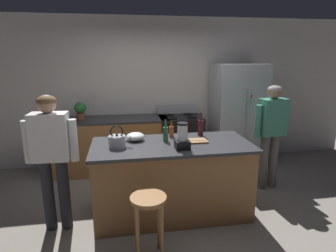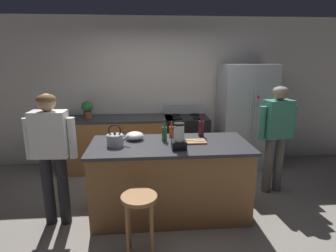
{
  "view_description": "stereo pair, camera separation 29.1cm",
  "coord_description": "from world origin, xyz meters",
  "px_view_note": "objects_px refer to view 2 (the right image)",
  "views": [
    {
      "loc": [
        -0.59,
        -3.25,
        2.02
      ],
      "look_at": [
        0.0,
        0.3,
        1.11
      ],
      "focal_mm": 29.72,
      "sensor_mm": 36.0,
      "label": 1
    },
    {
      "loc": [
        -0.3,
        -3.29,
        2.02
      ],
      "look_at": [
        0.0,
        0.3,
        1.11
      ],
      "focal_mm": 29.72,
      "sensor_mm": 36.0,
      "label": 2
    }
  ],
  "objects_px": {
    "person_by_sink_right": "(277,130)",
    "chef_knife": "(195,141)",
    "bottle_olive_oil": "(164,133)",
    "potted_plant": "(87,108)",
    "refrigerator": "(245,117)",
    "stove_range": "(186,142)",
    "bottle_wine": "(201,128)",
    "bottle_cooking_sauce": "(171,131)",
    "kitchen_island": "(170,179)",
    "person_by_island_left": "(51,148)",
    "tea_kettle": "(115,140)",
    "cutting_board": "(194,142)",
    "blender_appliance": "(179,138)",
    "bar_stool": "(139,210)",
    "mixing_bowl": "(135,136)"
  },
  "relations": [
    {
      "from": "kitchen_island",
      "to": "bottle_cooking_sauce",
      "type": "bearing_deg",
      "value": 81.34
    },
    {
      "from": "kitchen_island",
      "to": "person_by_island_left",
      "type": "bearing_deg",
      "value": -175.27
    },
    {
      "from": "refrigerator",
      "to": "stove_range",
      "type": "bearing_deg",
      "value": 178.68
    },
    {
      "from": "mixing_bowl",
      "to": "tea_kettle",
      "type": "xyz_separation_m",
      "value": [
        -0.23,
        -0.23,
        0.03
      ]
    },
    {
      "from": "potted_plant",
      "to": "cutting_board",
      "type": "distance_m",
      "value": 2.22
    },
    {
      "from": "refrigerator",
      "to": "bottle_wine",
      "type": "relative_size",
      "value": 5.95
    },
    {
      "from": "bottle_cooking_sauce",
      "to": "person_by_island_left",
      "type": "bearing_deg",
      "value": -164.07
    },
    {
      "from": "person_by_island_left",
      "to": "cutting_board",
      "type": "xyz_separation_m",
      "value": [
        1.7,
        0.14,
        -0.01
      ]
    },
    {
      "from": "tea_kettle",
      "to": "bottle_wine",
      "type": "bearing_deg",
      "value": 16.38
    },
    {
      "from": "refrigerator",
      "to": "person_by_sink_right",
      "type": "height_order",
      "value": "refrigerator"
    },
    {
      "from": "bar_stool",
      "to": "chef_knife",
      "type": "height_order",
      "value": "chef_knife"
    },
    {
      "from": "blender_appliance",
      "to": "bottle_cooking_sauce",
      "type": "xyz_separation_m",
      "value": [
        -0.04,
        0.51,
        -0.05
      ]
    },
    {
      "from": "kitchen_island",
      "to": "person_by_sink_right",
      "type": "relative_size",
      "value": 1.24
    },
    {
      "from": "bar_stool",
      "to": "bottle_olive_oil",
      "type": "bearing_deg",
      "value": 70.98
    },
    {
      "from": "bottle_olive_oil",
      "to": "tea_kettle",
      "type": "distance_m",
      "value": 0.63
    },
    {
      "from": "bottle_olive_oil",
      "to": "potted_plant",
      "type": "bearing_deg",
      "value": 130.94
    },
    {
      "from": "bar_stool",
      "to": "mixing_bowl",
      "type": "bearing_deg",
      "value": 93.71
    },
    {
      "from": "bar_stool",
      "to": "cutting_board",
      "type": "relative_size",
      "value": 2.28
    },
    {
      "from": "bottle_wine",
      "to": "bottle_cooking_sauce",
      "type": "bearing_deg",
      "value": -179.52
    },
    {
      "from": "cutting_board",
      "to": "refrigerator",
      "type": "bearing_deg",
      "value": 51.05
    },
    {
      "from": "person_by_island_left",
      "to": "bar_stool",
      "type": "height_order",
      "value": "person_by_island_left"
    },
    {
      "from": "bottle_wine",
      "to": "refrigerator",
      "type": "bearing_deg",
      "value": 48.92
    },
    {
      "from": "potted_plant",
      "to": "cutting_board",
      "type": "height_order",
      "value": "potted_plant"
    },
    {
      "from": "mixing_bowl",
      "to": "potted_plant",
      "type": "bearing_deg",
      "value": 122.38
    },
    {
      "from": "person_by_island_left",
      "to": "potted_plant",
      "type": "xyz_separation_m",
      "value": [
        0.1,
        1.67,
        0.15
      ]
    },
    {
      "from": "refrigerator",
      "to": "chef_knife",
      "type": "relative_size",
      "value": 8.54
    },
    {
      "from": "person_by_island_left",
      "to": "chef_knife",
      "type": "xyz_separation_m",
      "value": [
        1.72,
        0.14,
        -0.0
      ]
    },
    {
      "from": "bottle_cooking_sauce",
      "to": "tea_kettle",
      "type": "bearing_deg",
      "value": -155.48
    },
    {
      "from": "bottle_wine",
      "to": "bottle_cooking_sauce",
      "type": "relative_size",
      "value": 1.46
    },
    {
      "from": "potted_plant",
      "to": "blender_appliance",
      "type": "height_order",
      "value": "blender_appliance"
    },
    {
      "from": "refrigerator",
      "to": "person_by_island_left",
      "type": "bearing_deg",
      "value": -150.84
    },
    {
      "from": "stove_range",
      "to": "bottle_cooking_sauce",
      "type": "xyz_separation_m",
      "value": [
        -0.38,
        -1.23,
        0.54
      ]
    },
    {
      "from": "potted_plant",
      "to": "bottle_olive_oil",
      "type": "xyz_separation_m",
      "value": [
        1.24,
        -1.43,
        -0.07
      ]
    },
    {
      "from": "person_by_island_left",
      "to": "potted_plant",
      "type": "bearing_deg",
      "value": 86.57
    },
    {
      "from": "refrigerator",
      "to": "tea_kettle",
      "type": "relative_size",
      "value": 6.82
    },
    {
      "from": "person_by_sink_right",
      "to": "chef_knife",
      "type": "relative_size",
      "value": 7.3
    },
    {
      "from": "person_by_sink_right",
      "to": "cutting_board",
      "type": "height_order",
      "value": "person_by_sink_right"
    },
    {
      "from": "blender_appliance",
      "to": "bottle_wine",
      "type": "relative_size",
      "value": 0.99
    },
    {
      "from": "kitchen_island",
      "to": "mixing_bowl",
      "type": "height_order",
      "value": "mixing_bowl"
    },
    {
      "from": "potted_plant",
      "to": "blender_appliance",
      "type": "relative_size",
      "value": 0.96
    },
    {
      "from": "kitchen_island",
      "to": "cutting_board",
      "type": "distance_m",
      "value": 0.57
    },
    {
      "from": "potted_plant",
      "to": "bar_stool",
      "type": "bearing_deg",
      "value": -68.59
    },
    {
      "from": "bottle_olive_oil",
      "to": "tea_kettle",
      "type": "relative_size",
      "value": 1.0
    },
    {
      "from": "bottle_olive_oil",
      "to": "tea_kettle",
      "type": "height_order",
      "value": "bottle_olive_oil"
    },
    {
      "from": "bar_stool",
      "to": "bottle_cooking_sauce",
      "type": "xyz_separation_m",
      "value": [
        0.42,
        1.09,
        0.5
      ]
    },
    {
      "from": "blender_appliance",
      "to": "bottle_cooking_sauce",
      "type": "height_order",
      "value": "blender_appliance"
    },
    {
      "from": "blender_appliance",
      "to": "bottle_olive_oil",
      "type": "height_order",
      "value": "blender_appliance"
    },
    {
      "from": "bottle_wine",
      "to": "chef_knife",
      "type": "bearing_deg",
      "value": -114.61
    },
    {
      "from": "person_by_island_left",
      "to": "bottle_wine",
      "type": "height_order",
      "value": "person_by_island_left"
    },
    {
      "from": "potted_plant",
      "to": "bottle_olive_oil",
      "type": "height_order",
      "value": "potted_plant"
    }
  ]
}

